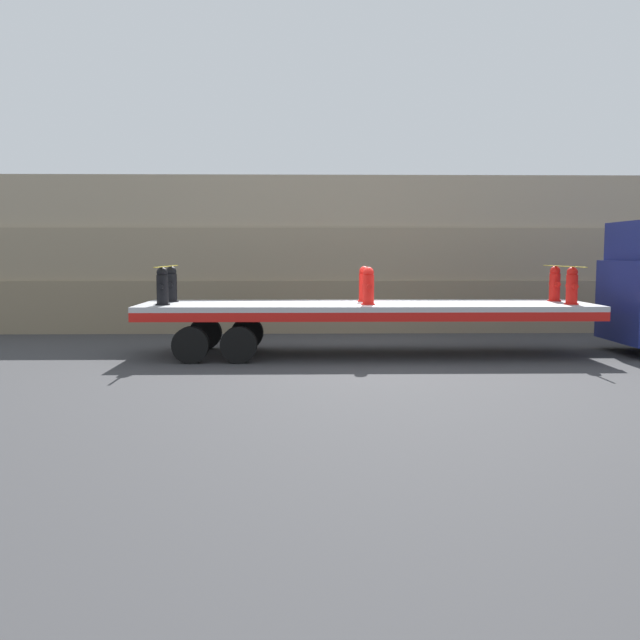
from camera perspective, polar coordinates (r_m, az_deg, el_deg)
ground_plane at (r=16.83m, az=3.69°, el=-2.81°), size 120.00×120.00×0.00m
rock_cliff at (r=22.81m, az=2.39°, el=5.27°), size 60.00×3.30×4.72m
flatbed_trailer at (r=16.68m, az=1.62°, el=0.64°), size 10.47×2.63×1.23m
fire_hydrant_black_near_0 at (r=16.38m, az=-12.50°, el=2.62°), size 0.32×0.51×0.85m
fire_hydrant_black_far_0 at (r=17.47m, az=-11.79°, el=2.80°), size 0.32×0.51×0.85m
fire_hydrant_red_near_1 at (r=16.13m, az=3.89°, el=2.69°), size 0.32×0.51×0.85m
fire_hydrant_red_far_1 at (r=17.23m, az=3.56°, el=2.86°), size 0.32×0.51×0.85m
fire_hydrant_red_near_2 at (r=17.17m, az=19.50°, el=2.56°), size 0.32×0.51×0.85m
fire_hydrant_red_far_2 at (r=18.22m, az=18.27°, el=2.74°), size 0.32×0.51×0.85m
cargo_strap_rear at (r=16.91m, az=-12.17°, el=4.22°), size 0.05×2.73×0.01m
cargo_strap_middle at (r=17.68m, az=18.91°, el=4.10°), size 0.05×2.73×0.01m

